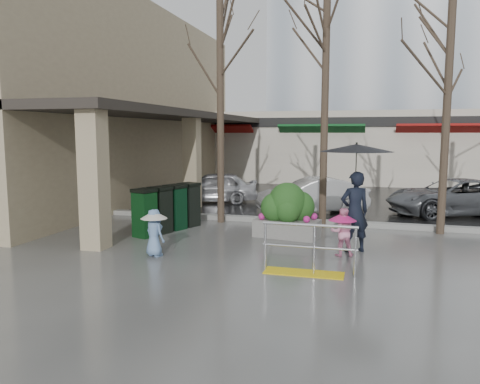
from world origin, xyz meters
The scene contains 21 objects.
ground centered at (0.00, 0.00, 0.00)m, with size 120.00×120.00×0.00m, color #51514F.
street_asphalt centered at (0.00, 22.00, 0.01)m, with size 120.00×36.00×0.01m, color black.
curb centered at (0.00, 4.00, 0.07)m, with size 120.00×0.30×0.15m, color gray.
near_building centered at (-9.00, 8.00, 4.00)m, with size 6.00×18.00×8.00m, color tan.
canopy_slab centered at (-4.80, 8.00, 3.62)m, with size 2.80×18.00×0.25m, color #2D2823.
pillar_front centered at (-3.90, -0.50, 1.75)m, with size 0.55×0.55×3.50m, color tan.
pillar_back centered at (-3.90, 6.00, 1.75)m, with size 0.55×0.55×3.50m, color tan.
storefront_row centered at (2.00, 17.97, 2.01)m, with size 34.00×6.74×4.00m.
office_tower centered at (4.00, 30.00, 12.50)m, with size 18.00×12.00×25.00m, color #8C99A8.
handrail centered at (1.36, -1.20, 0.38)m, with size 1.90×0.50×1.03m.
tree_west centered at (-2.00, 3.60, 5.08)m, with size 3.20×3.20×6.80m.
tree_midwest centered at (1.20, 3.60, 5.23)m, with size 3.20×3.20×7.00m.
tree_mideast centered at (4.50, 3.60, 4.86)m, with size 3.20×3.20×6.50m.
woman centered at (2.21, 0.90, 1.66)m, with size 1.72×1.72×2.61m.
child_pink centered at (1.96, 0.42, 0.64)m, with size 0.64×0.64×1.12m.
child_blue centered at (-2.21, -0.76, 0.65)m, with size 0.64×0.62×1.10m.
planter centered at (0.40, 2.06, 0.71)m, with size 1.83×1.13×1.49m.
news_boxes centered at (-3.05, 1.88, 0.66)m, with size 1.29×2.41×1.32m.
car_a centered at (-3.63, 7.53, 0.63)m, with size 1.49×3.70×1.26m, color silver.
car_b centered at (0.61, 6.01, 0.63)m, with size 1.33×3.82×1.26m, color silver.
car_c centered at (5.36, 6.98, 0.63)m, with size 2.09×4.53×1.26m, color slate.
Camera 1 is at (2.50, -10.39, 2.82)m, focal length 35.00 mm.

